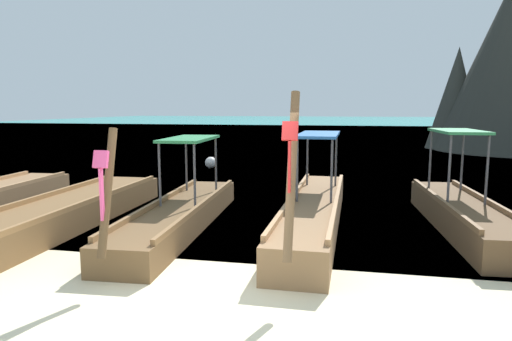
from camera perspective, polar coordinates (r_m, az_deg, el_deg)
ground at (r=6.18m, az=-7.31°, el=-16.71°), size 120.00×120.00×0.00m
sea_water at (r=67.15m, az=9.99°, el=5.64°), size 120.00×120.00×0.00m
longtail_boat_violet_ribbon at (r=10.91m, az=-22.30°, el=-4.74°), size 1.49×7.13×2.31m
longtail_boat_pink_ribbon at (r=9.89m, az=-9.46°, el=-5.31°), size 1.39×6.66×2.28m
longtail_boat_red_ribbon at (r=9.85m, az=7.29°, el=-5.06°), size 1.11×7.57×2.79m
longtail_boat_green_ribbon at (r=10.54m, az=24.51°, el=-4.89°), size 1.39×5.99×2.55m
mooring_buoy_near at (r=19.30m, az=-5.68°, el=0.99°), size 0.48×0.48×0.48m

